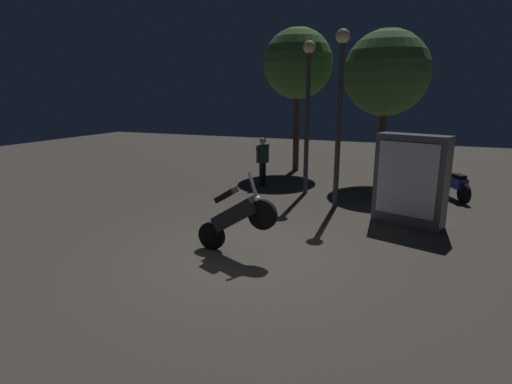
# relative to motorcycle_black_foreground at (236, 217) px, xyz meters

# --- Properties ---
(ground_plane) EXTENTS (40.00, 40.00, 0.00)m
(ground_plane) POSITION_rel_motorcycle_black_foreground_xyz_m (0.17, -0.03, -0.74)
(ground_plane) COLOR #4C443D
(motorcycle_black_foreground) EXTENTS (1.66, 0.37, 1.63)m
(motorcycle_black_foreground) POSITION_rel_motorcycle_black_foreground_xyz_m (0.00, 0.00, 0.00)
(motorcycle_black_foreground) COLOR black
(motorcycle_black_foreground) RESTS_ON ground_plane
(motorcycle_blue_parked_left) EXTENTS (0.80, 1.54, 1.11)m
(motorcycle_blue_parked_left) POSITION_rel_motorcycle_black_foreground_xyz_m (4.11, 6.24, -0.31)
(motorcycle_blue_parked_left) COLOR black
(motorcycle_blue_parked_left) RESTS_ON ground_plane
(person_rider_beside) EXTENTS (0.34, 0.66, 1.61)m
(person_rider_beside) POSITION_rel_motorcycle_black_foreground_xyz_m (-1.68, 5.74, 0.21)
(person_rider_beside) COLOR black
(person_rider_beside) RESTS_ON ground_plane
(streetlamp_near) EXTENTS (0.36, 0.36, 4.47)m
(streetlamp_near) POSITION_rel_motorcycle_black_foreground_xyz_m (-0.09, 5.27, 2.14)
(streetlamp_near) COLOR #38383D
(streetlamp_near) RESTS_ON ground_plane
(streetlamp_far) EXTENTS (0.36, 0.36, 4.56)m
(streetlamp_far) POSITION_rel_motorcycle_black_foreground_xyz_m (1.08, 4.08, 2.19)
(streetlamp_far) COLOR #38383D
(streetlamp_far) RESTS_ON ground_plane
(tree_left_bg) EXTENTS (2.79, 2.79, 5.05)m
(tree_left_bg) POSITION_rel_motorcycle_black_foreground_xyz_m (1.86, 7.80, 2.90)
(tree_left_bg) COLOR #4C331E
(tree_left_bg) RESTS_ON ground_plane
(tree_center_bg) EXTENTS (2.64, 2.64, 5.43)m
(tree_center_bg) POSITION_rel_motorcycle_black_foreground_xyz_m (-1.49, 8.90, 3.34)
(tree_center_bg) COLOR #4C331E
(tree_center_bg) RESTS_ON ground_plane
(kiosk_billboard) EXTENTS (1.68, 0.98, 2.10)m
(kiosk_billboard) POSITION_rel_motorcycle_black_foreground_xyz_m (2.95, 3.25, 0.31)
(kiosk_billboard) COLOR #595960
(kiosk_billboard) RESTS_ON ground_plane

